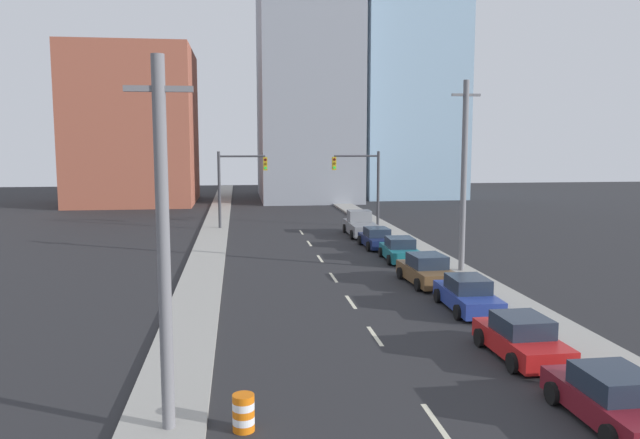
% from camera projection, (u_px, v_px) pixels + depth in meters
% --- Properties ---
extents(sidewalk_left, '(2.22, 97.23, 0.16)m').
position_uv_depth(sidewalk_left, '(216.00, 223.00, 55.98)').
color(sidewalk_left, '#9E9B93').
rests_on(sidewalk_left, ground).
extents(sidewalk_right, '(2.22, 97.23, 0.16)m').
position_uv_depth(sidewalk_right, '(370.00, 220.00, 57.79)').
color(sidewalk_right, '#9E9B93').
rests_on(sidewalk_right, ground).
extents(lane_stripe_at_7m, '(0.16, 2.40, 0.01)m').
position_uv_depth(lane_stripe_at_7m, '(437.00, 423.00, 16.19)').
color(lane_stripe_at_7m, beige).
rests_on(lane_stripe_at_7m, ground).
extents(lane_stripe_at_15m, '(0.16, 2.40, 0.01)m').
position_uv_depth(lane_stripe_at_15m, '(375.00, 336.00, 23.49)').
color(lane_stripe_at_15m, beige).
rests_on(lane_stripe_at_15m, ground).
extents(lane_stripe_at_20m, '(0.16, 2.40, 0.01)m').
position_uv_depth(lane_stripe_at_20m, '(351.00, 302.00, 28.49)').
color(lane_stripe_at_20m, beige).
rests_on(lane_stripe_at_20m, ground).
extents(lane_stripe_at_25m, '(0.16, 2.40, 0.01)m').
position_uv_depth(lane_stripe_at_25m, '(333.00, 277.00, 33.67)').
color(lane_stripe_at_25m, beige).
rests_on(lane_stripe_at_25m, ground).
extents(lane_stripe_at_31m, '(0.16, 2.40, 0.01)m').
position_uv_depth(lane_stripe_at_31m, '(320.00, 259.00, 39.12)').
color(lane_stripe_at_31m, beige).
rests_on(lane_stripe_at_31m, ground).
extents(lane_stripe_at_37m, '(0.16, 2.40, 0.01)m').
position_uv_depth(lane_stripe_at_37m, '(309.00, 243.00, 45.03)').
color(lane_stripe_at_37m, beige).
rests_on(lane_stripe_at_37m, ground).
extents(lane_stripe_at_42m, '(0.16, 2.40, 0.01)m').
position_uv_depth(lane_stripe_at_42m, '(301.00, 232.00, 50.61)').
color(lane_stripe_at_42m, beige).
rests_on(lane_stripe_at_42m, ground).
extents(building_brick_left, '(14.00, 16.00, 18.17)m').
position_uv_depth(building_brick_left, '(135.00, 127.00, 74.40)').
color(building_brick_left, '#9E513D').
rests_on(building_brick_left, ground).
extents(building_office_center, '(12.00, 20.00, 30.75)m').
position_uv_depth(building_office_center, '(306.00, 79.00, 80.27)').
color(building_office_center, gray).
rests_on(building_office_center, ground).
extents(building_glass_right, '(13.00, 20.00, 32.84)m').
position_uv_depth(building_glass_right, '(402.00, 76.00, 85.86)').
color(building_glass_right, '#8CADC6').
rests_on(building_glass_right, ground).
extents(traffic_signal_left, '(4.12, 0.35, 6.52)m').
position_uv_depth(traffic_signal_left, '(233.00, 180.00, 51.74)').
color(traffic_signal_left, '#38383D').
rests_on(traffic_signal_left, ground).
extents(traffic_signal_right, '(4.12, 0.35, 6.52)m').
position_uv_depth(traffic_signal_right, '(365.00, 179.00, 53.19)').
color(traffic_signal_right, '#38383D').
rests_on(traffic_signal_right, ground).
extents(utility_pole_left_near, '(1.60, 0.32, 9.30)m').
position_uv_depth(utility_pole_left_near, '(163.00, 246.00, 15.04)').
color(utility_pole_left_near, slate).
rests_on(utility_pole_left_near, ground).
extents(utility_pole_right_mid, '(1.60, 0.32, 10.60)m').
position_uv_depth(utility_pole_right_mid, '(464.00, 176.00, 34.18)').
color(utility_pole_right_mid, slate).
rests_on(utility_pole_right_mid, ground).
extents(traffic_barrel, '(0.56, 0.56, 0.95)m').
position_uv_depth(traffic_barrel, '(244.00, 413.00, 15.72)').
color(traffic_barrel, orange).
rests_on(traffic_barrel, ground).
extents(sedan_maroon, '(2.13, 4.31, 1.42)m').
position_uv_depth(sedan_maroon, '(614.00, 399.00, 16.11)').
color(sedan_maroon, maroon).
rests_on(sedan_maroon, ground).
extents(sedan_red, '(2.13, 4.24, 1.45)m').
position_uv_depth(sedan_red, '(521.00, 339.00, 21.06)').
color(sedan_red, red).
rests_on(sedan_red, ground).
extents(sedan_blue, '(2.09, 4.58, 1.47)m').
position_uv_depth(sedan_blue, '(468.00, 295.00, 27.06)').
color(sedan_blue, navy).
rests_on(sedan_blue, ground).
extents(sedan_brown, '(2.36, 4.56, 1.54)m').
position_uv_depth(sedan_brown, '(427.00, 271.00, 32.06)').
color(sedan_brown, brown).
rests_on(sedan_brown, ground).
extents(sedan_teal, '(2.21, 4.35, 1.45)m').
position_uv_depth(sedan_teal, '(400.00, 250.00, 38.41)').
color(sedan_teal, '#196B75').
rests_on(sedan_teal, ground).
extents(sedan_navy, '(2.11, 4.34, 1.39)m').
position_uv_depth(sedan_navy, '(377.00, 239.00, 43.19)').
color(sedan_navy, '#141E47').
rests_on(sedan_navy, ground).
extents(pickup_truck_gray, '(2.31, 5.61, 1.89)m').
position_uv_depth(pickup_truck_gray, '(361.00, 225.00, 48.93)').
color(pickup_truck_gray, slate).
rests_on(pickup_truck_gray, ground).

